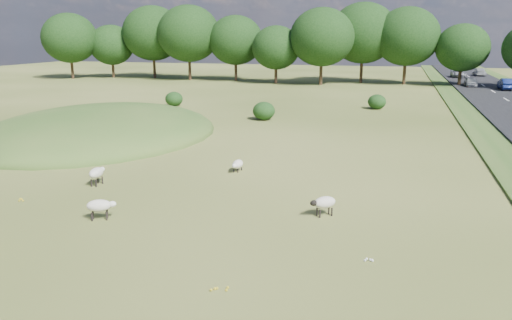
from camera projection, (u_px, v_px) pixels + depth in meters
The scene contains 12 objects.
ground at pixel (285, 124), 40.45m from camera, with size 160.00×160.00×0.00m, color #394A17.
mound at pixel (100, 135), 36.13m from camera, with size 16.00×20.00×4.00m, color #33561E.
treeline at pixel (331, 38), 72.21m from camera, with size 96.28×14.66×11.70m.
shrubs at pixel (269, 104), 46.65m from camera, with size 21.65×10.90×1.55m.
sheep_0 at pixel (100, 206), 19.41m from camera, with size 1.18×0.84×0.82m.
sheep_1 at pixel (97, 173), 23.92m from camera, with size 0.56×1.19×0.86m.
sheep_3 at pixel (237, 164), 26.32m from camera, with size 0.54×1.11×0.63m.
sheep_4 at pixel (324, 203), 19.80m from camera, with size 1.10×0.97×0.81m.
car_0 at pixel (507, 84), 63.13m from camera, with size 1.52×4.35×1.43m, color navy.
car_1 at pixel (458, 73), 81.60m from camera, with size 2.14×4.64×1.29m, color #95979C.
car_3 at pixel (471, 82), 67.22m from camera, with size 1.46×3.62×1.23m, color #AFB3B8.
car_7 at pixel (479, 72), 84.64m from camera, with size 1.77×4.36×1.26m, color silver.
Camera 1 is at (8.48, -19.10, 7.05)m, focal length 35.00 mm.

